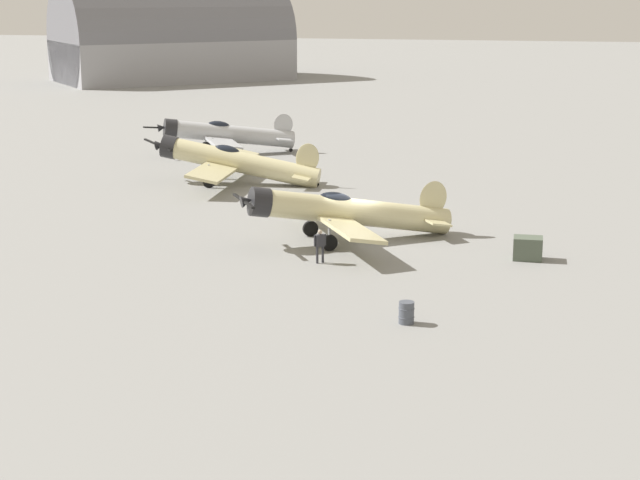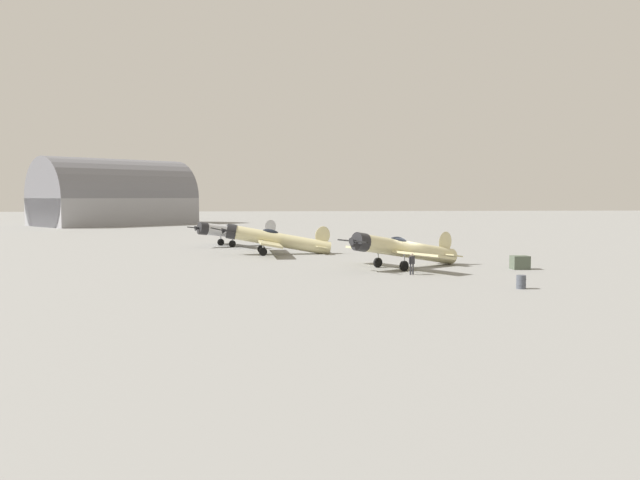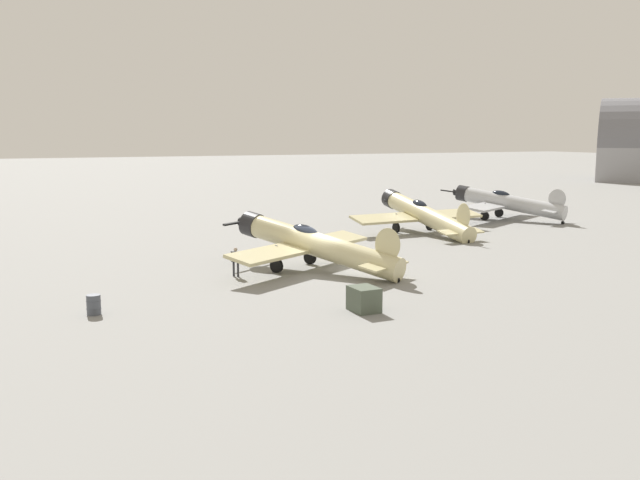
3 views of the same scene
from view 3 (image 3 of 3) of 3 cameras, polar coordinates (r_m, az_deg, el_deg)
name	(u,v)px [view 3 (image 3 of 3)]	position (r m, az deg, el deg)	size (l,w,h in m)	color
ground_plane	(320,272)	(38.80, 0.00, -2.63)	(400.00, 400.00, 0.00)	gray
airplane_foreground	(312,244)	(38.83, -0.63, -0.31)	(10.43, 10.78, 3.08)	beige
airplane_mid_apron	(423,215)	(54.06, 8.42, 2.07)	(11.26, 12.12, 3.30)	beige
airplane_far_line	(505,202)	(64.21, 14.90, 3.01)	(10.40, 10.38, 3.05)	#B7BABF
ground_crew_mechanic	(236,259)	(37.67, -6.91, -1.55)	(0.43, 0.51, 1.58)	#2D2D33
equipment_crate	(364,299)	(30.30, 3.61, -4.84)	(1.10, 1.37, 1.07)	#4C5647
fuel_drum	(94,305)	(31.22, -18.01, -5.05)	(0.63, 0.63, 0.86)	#474C56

